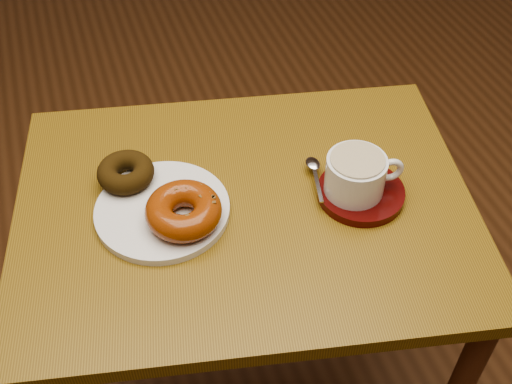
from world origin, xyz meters
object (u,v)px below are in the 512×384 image
object	(u,v)px
coffee_cup	(357,174)
cafe_table	(246,246)
donut_plate	(162,210)
saucer	(361,193)

from	to	relation	value
coffee_cup	cafe_table	bearing A→B (deg)	176.56
donut_plate	coffee_cup	distance (m)	0.33
cafe_table	coffee_cup	bearing A→B (deg)	-1.89
cafe_table	coffee_cup	distance (m)	0.25
coffee_cup	saucer	bearing A→B (deg)	-10.55
donut_plate	saucer	world-z (taller)	saucer
donut_plate	saucer	distance (m)	0.34
saucer	coffee_cup	size ratio (longest dim) A/B	1.12
donut_plate	saucer	xyz separation A→B (m)	(0.33, -0.07, 0.00)
saucer	coffee_cup	world-z (taller)	coffee_cup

